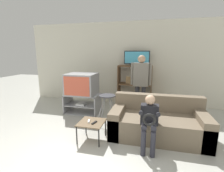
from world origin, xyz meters
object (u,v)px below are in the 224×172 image
at_px(tv_stand, 83,103).
at_px(television_main, 82,84).
at_px(couch, 157,123).
at_px(remote_control_white, 89,121).
at_px(person_standing_adult, 141,80).
at_px(person_seated_child, 149,118).
at_px(television_flat, 137,59).
at_px(folding_stool, 107,100).
at_px(snack_table, 92,124).
at_px(media_shelf, 135,86).
at_px(remote_control_black, 94,123).

xyz_separation_m(tv_stand, television_main, (-0.01, 0.01, 0.55)).
relative_size(television_main, couch, 0.43).
relative_size(remote_control_white, person_standing_adult, 0.09).
distance_m(television_main, person_seated_child, 2.31).
height_order(remote_control_white, person_standing_adult, person_standing_adult).
relative_size(television_flat, folding_stool, 1.10).
distance_m(remote_control_white, person_standing_adult, 1.83).
bearing_deg(tv_stand, snack_table, -59.84).
distance_m(tv_stand, folding_stool, 1.06).
bearing_deg(person_standing_adult, remote_control_white, -119.68).
relative_size(couch, person_standing_adult, 1.15).
xyz_separation_m(couch, person_seated_child, (-0.16, -0.52, 0.29)).
distance_m(television_flat, person_seated_child, 2.53).
distance_m(tv_stand, person_standing_adult, 1.73).
xyz_separation_m(folding_stool, couch, (1.13, -0.32, -0.30)).
xyz_separation_m(television_main, remote_control_white, (0.72, -1.33, -0.44)).
height_order(folding_stool, person_seated_child, person_seated_child).
bearing_deg(snack_table, media_shelf, 75.74).
height_order(media_shelf, television_flat, television_flat).
xyz_separation_m(media_shelf, television_flat, (0.04, 0.02, 0.83)).
bearing_deg(tv_stand, remote_control_black, -58.39).
bearing_deg(remote_control_white, television_main, 101.67).
xyz_separation_m(tv_stand, couch, (1.99, -0.86, 0.02)).
distance_m(television_main, media_shelf, 1.63).
bearing_deg(person_standing_adult, television_flat, 104.02).
xyz_separation_m(tv_stand, person_seated_child, (1.83, -1.38, 0.31)).
height_order(folding_stool, person_standing_adult, person_standing_adult).
distance_m(folding_stool, remote_control_black, 0.85).
height_order(television_main, television_flat, television_flat).
bearing_deg(television_main, tv_stand, -58.30).
bearing_deg(snack_table, person_standing_adult, 62.01).
distance_m(television_main, couch, 2.24).
relative_size(media_shelf, couch, 0.70).
bearing_deg(couch, television_main, 156.54).
distance_m(tv_stand, couch, 2.17).
xyz_separation_m(snack_table, remote_control_white, (-0.06, 0.00, 0.05)).
bearing_deg(couch, tv_stand, 156.76).
height_order(remote_control_black, couch, couch).
bearing_deg(media_shelf, television_flat, 32.26).
distance_m(couch, person_standing_adult, 1.31).
relative_size(television_flat, person_seated_child, 0.81).
bearing_deg(snack_table, couch, 21.07).
relative_size(tv_stand, person_seated_child, 0.99).
bearing_deg(tv_stand, remote_control_white, -61.59).
xyz_separation_m(television_main, person_standing_adult, (1.58, 0.17, 0.15)).
distance_m(media_shelf, person_seated_child, 2.35).
distance_m(television_main, folding_stool, 1.06).
distance_m(remote_control_black, remote_control_white, 0.13).
xyz_separation_m(television_main, folding_stool, (0.87, -0.55, -0.24)).
relative_size(folding_stool, snack_table, 1.47).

